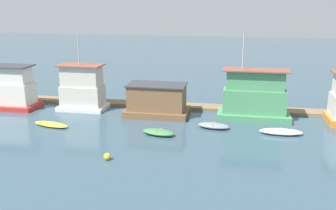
# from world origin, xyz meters

# --- Properties ---
(ground_plane) EXTENTS (200.00, 200.00, 0.00)m
(ground_plane) POSITION_xyz_m (0.00, 0.00, 0.00)
(ground_plane) COLOR #385160
(dock_walkway) EXTENTS (51.00, 2.19, 0.30)m
(dock_walkway) POSITION_xyz_m (0.00, 3.42, 0.15)
(dock_walkway) COLOR #846B4C
(dock_walkway) RESTS_ON ground_plane
(houseboat_red) EXTENTS (6.52, 3.51, 4.93)m
(houseboat_red) POSITION_xyz_m (-18.60, -0.46, 2.20)
(houseboat_red) COLOR red
(houseboat_red) RESTS_ON ground_plane
(houseboat_white) EXTENTS (5.30, 3.31, 8.51)m
(houseboat_white) POSITION_xyz_m (-10.10, 0.57, 2.35)
(houseboat_white) COLOR white
(houseboat_white) RESTS_ON ground_plane
(houseboat_brown) EXTENTS (6.72, 4.08, 3.41)m
(houseboat_brown) POSITION_xyz_m (-1.34, -0.22, 1.60)
(houseboat_brown) COLOR brown
(houseboat_brown) RESTS_ON ground_plane
(houseboat_green) EXTENTS (7.37, 3.21, 8.82)m
(houseboat_green) POSITION_xyz_m (8.78, 0.27, 2.21)
(houseboat_green) COLOR #4C9360
(houseboat_green) RESTS_ON ground_plane
(dinghy_yellow) EXTENTS (4.09, 2.10, 0.38)m
(dinghy_yellow) POSITION_xyz_m (-10.75, -5.85, 0.19)
(dinghy_yellow) COLOR yellow
(dinghy_yellow) RESTS_ON ground_plane
(dinghy_green) EXTENTS (3.31, 2.10, 0.52)m
(dinghy_green) POSITION_xyz_m (0.13, -6.33, 0.26)
(dinghy_green) COLOR #47844C
(dinghy_green) RESTS_ON ground_plane
(dinghy_grey) EXTENTS (3.23, 1.81, 0.52)m
(dinghy_grey) POSITION_xyz_m (4.96, -3.52, 0.26)
(dinghy_grey) COLOR gray
(dinghy_grey) RESTS_ON ground_plane
(dinghy_white) EXTENTS (3.90, 1.53, 0.48)m
(dinghy_white) POSITION_xyz_m (11.16, -4.07, 0.24)
(dinghy_white) COLOR white
(dinghy_white) RESTS_ON ground_plane
(buoy_yellow) EXTENTS (0.55, 0.55, 0.55)m
(buoy_yellow) POSITION_xyz_m (-2.57, -12.58, 0.28)
(buoy_yellow) COLOR yellow
(buoy_yellow) RESTS_ON ground_plane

